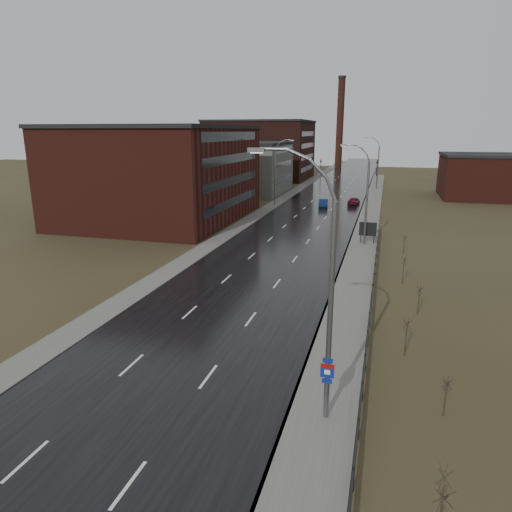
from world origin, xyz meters
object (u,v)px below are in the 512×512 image
Objects in this scene: car_near at (323,204)px; streetlight_main at (323,294)px; car_far at (354,201)px; billboard at (368,230)px.

streetlight_main is at bearing -87.91° from car_near.
streetlight_main is at bearing 98.78° from car_far.
streetlight_main is 60.35m from car_near.
streetlight_main reaches higher than car_far.
car_near is (-8.42, 24.97, -1.06)m from billboard.
car_far is (-3.60, 29.08, -1.03)m from billboard.
streetlight_main is 4.61× the size of billboard.
billboard is (0.63, 34.63, -4.31)m from streetlight_main.
car_near is 0.99× the size of car_far.
streetlight_main is 2.91× the size of car_near.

